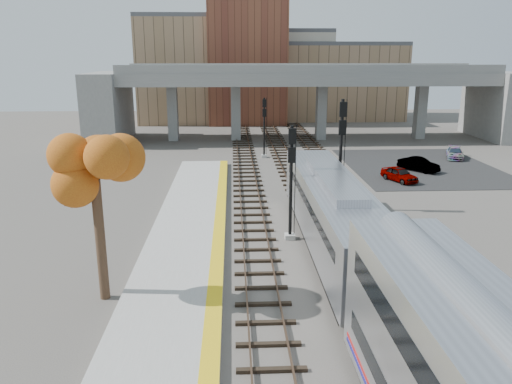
{
  "coord_description": "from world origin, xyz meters",
  "views": [
    {
      "loc": [
        -4.47,
        -19.16,
        10.69
      ],
      "look_at": [
        -3.06,
        10.37,
        2.5
      ],
      "focal_mm": 35.0,
      "sensor_mm": 36.0,
      "label": 1
    }
  ],
  "objects_px": {
    "locomotive": "(332,212)",
    "tree": "(94,172)",
    "car_c": "(455,153)",
    "signal_mast_near": "(291,185)",
    "signal_mast_mid": "(341,155)",
    "car_b": "(419,164)",
    "signal_mast_far": "(264,130)",
    "car_a": "(399,174)"
  },
  "relations": [
    {
      "from": "locomotive",
      "to": "tree",
      "type": "distance_m",
      "value": 12.97
    },
    {
      "from": "locomotive",
      "to": "car_c",
      "type": "height_order",
      "value": "locomotive"
    },
    {
      "from": "signal_mast_near",
      "to": "signal_mast_mid",
      "type": "xyz_separation_m",
      "value": [
        4.1,
        5.69,
        0.65
      ]
    },
    {
      "from": "car_b",
      "to": "locomotive",
      "type": "bearing_deg",
      "value": -161.49
    },
    {
      "from": "signal_mast_far",
      "to": "tree",
      "type": "relative_size",
      "value": 0.8
    },
    {
      "from": "signal_mast_far",
      "to": "car_b",
      "type": "distance_m",
      "value": 16.03
    },
    {
      "from": "signal_mast_mid",
      "to": "signal_mast_far",
      "type": "xyz_separation_m",
      "value": [
        -4.1,
        18.77,
        -0.99
      ]
    },
    {
      "from": "signal_mast_mid",
      "to": "signal_mast_far",
      "type": "bearing_deg",
      "value": 102.32
    },
    {
      "from": "tree",
      "to": "car_a",
      "type": "relative_size",
      "value": 2.18
    },
    {
      "from": "locomotive",
      "to": "signal_mast_mid",
      "type": "height_order",
      "value": "signal_mast_mid"
    },
    {
      "from": "signal_mast_mid",
      "to": "car_c",
      "type": "height_order",
      "value": "signal_mast_mid"
    },
    {
      "from": "locomotive",
      "to": "signal_mast_far",
      "type": "distance_m",
      "value": 26.37
    },
    {
      "from": "car_a",
      "to": "car_b",
      "type": "distance_m",
      "value": 4.88
    },
    {
      "from": "locomotive",
      "to": "signal_mast_mid",
      "type": "bearing_deg",
      "value": 75.09
    },
    {
      "from": "signal_mast_far",
      "to": "car_c",
      "type": "height_order",
      "value": "signal_mast_far"
    },
    {
      "from": "signal_mast_far",
      "to": "car_c",
      "type": "distance_m",
      "value": 20.3
    },
    {
      "from": "tree",
      "to": "signal_mast_far",
      "type": "bearing_deg",
      "value": 73.65
    },
    {
      "from": "car_b",
      "to": "car_c",
      "type": "distance_m",
      "value": 8.2
    },
    {
      "from": "tree",
      "to": "car_a",
      "type": "height_order",
      "value": "tree"
    },
    {
      "from": "signal_mast_mid",
      "to": "locomotive",
      "type": "bearing_deg",
      "value": -104.91
    },
    {
      "from": "signal_mast_mid",
      "to": "tree",
      "type": "relative_size",
      "value": 0.98
    },
    {
      "from": "tree",
      "to": "car_a",
      "type": "bearing_deg",
      "value": 45.3
    },
    {
      "from": "locomotive",
      "to": "car_a",
      "type": "xyz_separation_m",
      "value": [
        8.95,
        15.31,
        -1.62
      ]
    },
    {
      "from": "signal_mast_mid",
      "to": "car_b",
      "type": "height_order",
      "value": "signal_mast_mid"
    },
    {
      "from": "locomotive",
      "to": "car_c",
      "type": "relative_size",
      "value": 4.79
    },
    {
      "from": "car_b",
      "to": "signal_mast_near",
      "type": "bearing_deg",
      "value": -168.57
    },
    {
      "from": "car_a",
      "to": "signal_mast_mid",
      "type": "bearing_deg",
      "value": -155.12
    },
    {
      "from": "signal_mast_mid",
      "to": "car_a",
      "type": "xyz_separation_m",
      "value": [
        6.95,
        7.79,
        -3.33
      ]
    },
    {
      "from": "signal_mast_near",
      "to": "car_a",
      "type": "distance_m",
      "value": 17.64
    },
    {
      "from": "locomotive",
      "to": "car_c",
      "type": "distance_m",
      "value": 30.61
    },
    {
      "from": "signal_mast_mid",
      "to": "car_c",
      "type": "xyz_separation_m",
      "value": [
        16.0,
        17.2,
        -3.37
      ]
    },
    {
      "from": "locomotive",
      "to": "tree",
      "type": "relative_size",
      "value": 2.4
    },
    {
      "from": "locomotive",
      "to": "car_a",
      "type": "bearing_deg",
      "value": 59.69
    },
    {
      "from": "car_c",
      "to": "signal_mast_near",
      "type": "bearing_deg",
      "value": -111.2
    },
    {
      "from": "locomotive",
      "to": "signal_mast_far",
      "type": "relative_size",
      "value": 3.01
    },
    {
      "from": "signal_mast_mid",
      "to": "car_a",
      "type": "distance_m",
      "value": 10.96
    },
    {
      "from": "tree",
      "to": "car_b",
      "type": "bearing_deg",
      "value": 46.09
    },
    {
      "from": "signal_mast_near",
      "to": "tree",
      "type": "bearing_deg",
      "value": -142.8
    },
    {
      "from": "signal_mast_far",
      "to": "tree",
      "type": "distance_m",
      "value": 32.92
    },
    {
      "from": "locomotive",
      "to": "signal_mast_mid",
      "type": "xyz_separation_m",
      "value": [
        2.0,
        7.51,
        1.71
      ]
    },
    {
      "from": "tree",
      "to": "car_c",
      "type": "relative_size",
      "value": 2.0
    },
    {
      "from": "car_b",
      "to": "signal_mast_mid",
      "type": "bearing_deg",
      "value": -170.19
    }
  ]
}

